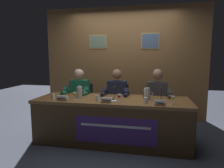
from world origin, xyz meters
name	(u,v)px	position (x,y,z in m)	size (l,w,h in m)	color
ground_plane	(112,140)	(0.00, 0.00, 0.00)	(12.00, 12.00, 0.00)	#383D4C
wall_back_panelled	(124,63)	(0.00, 1.44, 1.30)	(3.79, 0.14, 2.60)	brown
conference_table	(111,114)	(0.00, -0.10, 0.51)	(2.59, 0.87, 0.75)	brown
chair_left	(82,105)	(-0.76, 0.62, 0.44)	(0.44, 0.44, 0.91)	black
panelist_left	(78,94)	(-0.76, 0.42, 0.72)	(0.51, 0.48, 1.23)	black
nameplate_left	(62,98)	(-0.76, -0.31, 0.79)	(0.18, 0.06, 0.08)	white
juice_glass_left	(75,95)	(-0.59, -0.21, 0.84)	(0.06, 0.06, 0.12)	white
water_cup_left	(53,96)	(-0.98, -0.20, 0.79)	(0.06, 0.06, 0.08)	silver
microphone_left	(67,93)	(-0.78, -0.08, 0.82)	(0.06, 0.17, 0.22)	black
chair_center	(118,107)	(0.00, 0.62, 0.44)	(0.44, 0.44, 0.91)	black
panelist_center	(116,96)	(0.00, 0.42, 0.72)	(0.51, 0.48, 1.23)	black
nameplate_center	(106,100)	(-0.03, -0.31, 0.79)	(0.17, 0.06, 0.08)	white
juice_glass_center	(119,96)	(0.16, -0.22, 0.84)	(0.06, 0.06, 0.12)	white
water_cup_center	(98,99)	(-0.19, -0.23, 0.79)	(0.06, 0.06, 0.08)	silver
microphone_center	(113,95)	(0.04, -0.09, 0.82)	(0.06, 0.17, 0.22)	black
chair_right	(156,109)	(0.76, 0.62, 0.44)	(0.44, 0.44, 0.91)	black
panelist_right	(157,97)	(0.76, 0.42, 0.72)	(0.51, 0.48, 1.23)	black
nameplate_right	(160,103)	(0.78, -0.34, 0.79)	(0.16, 0.06, 0.08)	white
juice_glass_right	(173,99)	(0.97, -0.23, 0.84)	(0.06, 0.06, 0.12)	white
water_cup_right	(146,101)	(0.57, -0.23, 0.79)	(0.06, 0.06, 0.08)	silver
microphone_right	(161,97)	(0.81, -0.07, 0.82)	(0.06, 0.17, 0.22)	black
water_pitcher_left_side	(79,92)	(-0.58, 0.00, 0.84)	(0.15, 0.10, 0.21)	silver
water_pitcher_right_side	(147,94)	(0.58, 0.05, 0.84)	(0.15, 0.10, 0.21)	silver
document_stack_center	(110,101)	(0.00, -0.20, 0.76)	(0.23, 0.18, 0.01)	white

